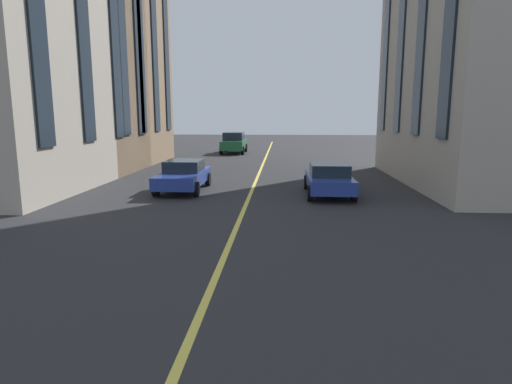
# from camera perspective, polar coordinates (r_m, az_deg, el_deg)

# --- Properties ---
(lane_centre_line) EXTENTS (80.00, 0.16, 0.01)m
(lane_centre_line) POSITION_cam_1_polar(r_m,az_deg,el_deg) (16.76, -1.31, -1.61)
(lane_centre_line) COLOR #D8C64C
(lane_centre_line) RESTS_ON ground_plane
(car_blue_parked_b) EXTENTS (4.40, 1.95, 1.37)m
(car_blue_parked_b) POSITION_cam_1_polar(r_m,az_deg,el_deg) (18.84, 9.56, 1.72)
(car_blue_parked_b) COLOR navy
(car_blue_parked_b) RESTS_ON ground_plane
(car_blue_far) EXTENTS (4.40, 1.95, 1.37)m
(car_blue_far) POSITION_cam_1_polar(r_m,az_deg,el_deg) (20.00, -9.51, 2.20)
(car_blue_far) COLOR navy
(car_blue_far) RESTS_ON ground_plane
(car_green_oncoming) EXTENTS (4.70, 2.14, 1.88)m
(car_green_oncoming) POSITION_cam_1_polar(r_m,az_deg,el_deg) (39.41, -2.93, 6.54)
(car_green_oncoming) COLOR #1E6038
(car_green_oncoming) RESTS_ON ground_plane
(building_left_near) EXTENTS (12.25, 10.58, 16.34)m
(building_left_near) POSITION_cam_1_polar(r_m,az_deg,el_deg) (32.47, -23.44, 17.75)
(building_left_near) COLOR #846B51
(building_left_near) RESTS_ON ground_plane
(building_left_far) EXTENTS (14.79, 9.98, 15.82)m
(building_left_far) POSITION_cam_1_polar(r_m,az_deg,el_deg) (25.84, -30.67, 18.80)
(building_left_far) COLOR #A89E8E
(building_left_far) RESTS_ON ground_plane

